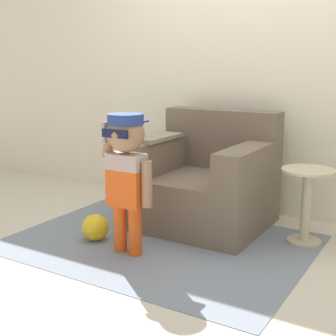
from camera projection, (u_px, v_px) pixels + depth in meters
ground_plane at (218, 231)px, 3.42m from camera, size 10.00×10.00×0.00m
wall_back at (257, 51)px, 3.67m from camera, size 10.00×0.05×2.60m
armchair at (205, 183)px, 3.53m from camera, size 0.95×0.85×0.85m
person_child at (127, 162)px, 2.90m from camera, size 0.37×0.28×0.90m
side_table at (306, 199)px, 3.14m from camera, size 0.35×0.35×0.52m
rug at (160, 242)px, 3.20m from camera, size 1.97×1.47×0.01m
toy_ball at (95, 227)px, 3.23m from camera, size 0.19×0.19×0.19m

